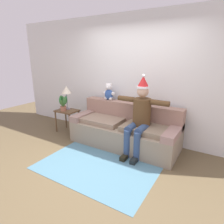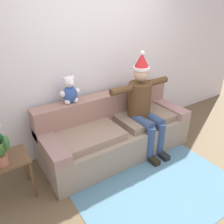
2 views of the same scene
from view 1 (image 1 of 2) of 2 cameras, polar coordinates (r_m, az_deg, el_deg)
name	(u,v)px [view 1 (image 1 of 2)]	position (r m, az deg, el deg)	size (l,w,h in m)	color
ground_plane	(97,167)	(3.46, -4.59, -15.91)	(10.00, 10.00, 0.00)	brown
back_wall	(137,79)	(4.29, 7.35, 9.72)	(7.00, 0.10, 2.70)	silver
couch	(125,130)	(4.09, 3.87, -5.22)	(2.24, 0.87, 0.87)	gray
person_seated	(140,115)	(3.65, 8.23, -0.85)	(1.02, 0.77, 1.52)	brown
teddy_bear	(109,92)	(4.38, -0.94, 5.84)	(0.29, 0.17, 0.38)	#32539A
side_table	(67,114)	(4.86, -13.13, -0.57)	(0.52, 0.40, 0.55)	brown
table_lamp	(66,91)	(4.83, -13.38, 6.08)	(0.24, 0.24, 0.58)	gray
potted_plant	(63,103)	(4.74, -14.28, 2.61)	(0.25, 0.26, 0.40)	#985C46
area_rug	(97,167)	(3.45, -4.57, -15.84)	(2.00, 1.31, 0.01)	slate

